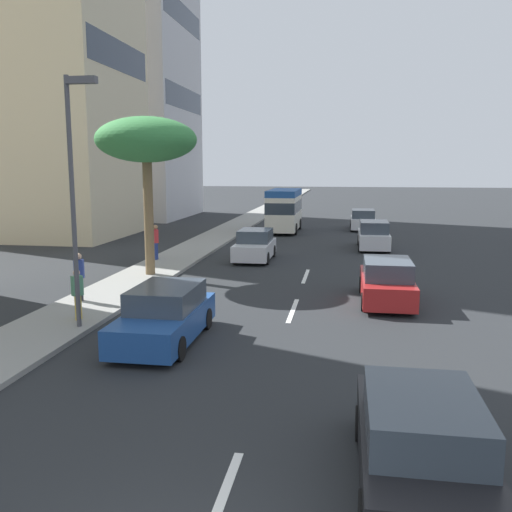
{
  "coord_description": "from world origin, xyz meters",
  "views": [
    {
      "loc": [
        -4.8,
        -1.72,
        4.93
      ],
      "look_at": [
        16.91,
        1.81,
        1.35
      ],
      "focal_mm": 38.84,
      "sensor_mm": 36.0,
      "label": 1
    }
  ],
  "objects_px": {
    "car_fourth": "(363,220)",
    "palm_tree": "(146,141)",
    "pedestrian_near_lamp": "(79,275)",
    "pedestrian_mid_block": "(156,240)",
    "car_sixth": "(165,316)",
    "pedestrian_by_tree": "(78,292)",
    "car_second": "(374,236)",
    "car_third": "(387,282)",
    "car_lead": "(255,246)",
    "street_lamp": "(75,177)",
    "minibus_seventh": "(284,209)",
    "car_fifth": "(420,443)"
  },
  "relations": [
    {
      "from": "car_fifth",
      "to": "pedestrian_by_tree",
      "type": "distance_m",
      "value": 12.13
    },
    {
      "from": "car_third",
      "to": "palm_tree",
      "type": "xyz_separation_m",
      "value": [
        3.07,
        10.11,
        5.22
      ]
    },
    {
      "from": "pedestrian_near_lamp",
      "to": "car_fourth",
      "type": "bearing_deg",
      "value": 56.78
    },
    {
      "from": "minibus_seventh",
      "to": "street_lamp",
      "type": "distance_m",
      "value": 26.86
    },
    {
      "from": "minibus_seventh",
      "to": "palm_tree",
      "type": "relative_size",
      "value": 0.9
    },
    {
      "from": "car_lead",
      "to": "car_fourth",
      "type": "bearing_deg",
      "value": 158.6
    },
    {
      "from": "car_third",
      "to": "pedestrian_by_tree",
      "type": "xyz_separation_m",
      "value": [
        -4.41,
        9.76,
        0.27
      ]
    },
    {
      "from": "street_lamp",
      "to": "minibus_seventh",
      "type": "bearing_deg",
      "value": -6.81
    },
    {
      "from": "car_second",
      "to": "pedestrian_by_tree",
      "type": "bearing_deg",
      "value": 150.99
    },
    {
      "from": "car_fifth",
      "to": "street_lamp",
      "type": "bearing_deg",
      "value": 52.4
    },
    {
      "from": "pedestrian_near_lamp",
      "to": "pedestrian_mid_block",
      "type": "distance_m",
      "value": 8.99
    },
    {
      "from": "car_fifth",
      "to": "car_fourth",
      "type": "bearing_deg",
      "value": -0.19
    },
    {
      "from": "car_sixth",
      "to": "street_lamp",
      "type": "bearing_deg",
      "value": -100.66
    },
    {
      "from": "car_second",
      "to": "pedestrian_near_lamp",
      "type": "distance_m",
      "value": 19.09
    },
    {
      "from": "pedestrian_near_lamp",
      "to": "pedestrian_by_tree",
      "type": "distance_m",
      "value": 2.54
    },
    {
      "from": "car_sixth",
      "to": "minibus_seventh",
      "type": "distance_m",
      "value": 27.06
    },
    {
      "from": "car_sixth",
      "to": "pedestrian_mid_block",
      "type": "bearing_deg",
      "value": -159.58
    },
    {
      "from": "car_fifth",
      "to": "pedestrian_by_tree",
      "type": "height_order",
      "value": "pedestrian_by_tree"
    },
    {
      "from": "pedestrian_near_lamp",
      "to": "palm_tree",
      "type": "height_order",
      "value": "palm_tree"
    },
    {
      "from": "car_second",
      "to": "pedestrian_near_lamp",
      "type": "relative_size",
      "value": 2.62
    },
    {
      "from": "car_third",
      "to": "street_lamp",
      "type": "bearing_deg",
      "value": 118.77
    },
    {
      "from": "car_fourth",
      "to": "palm_tree",
      "type": "relative_size",
      "value": 0.67
    },
    {
      "from": "car_lead",
      "to": "pedestrian_by_tree",
      "type": "xyz_separation_m",
      "value": [
        -12.81,
        3.52,
        0.27
      ]
    },
    {
      "from": "car_fifth",
      "to": "car_sixth",
      "type": "relative_size",
      "value": 0.95
    },
    {
      "from": "pedestrian_mid_block",
      "to": "pedestrian_by_tree",
      "type": "xyz_separation_m",
      "value": [
        -11.28,
        -1.4,
        -0.12
      ]
    },
    {
      "from": "car_fourth",
      "to": "street_lamp",
      "type": "xyz_separation_m",
      "value": [
        -28.93,
        9.1,
        3.87
      ]
    },
    {
      "from": "car_second",
      "to": "car_third",
      "type": "relative_size",
      "value": 1.0
    },
    {
      "from": "car_lead",
      "to": "car_second",
      "type": "height_order",
      "value": "car_second"
    },
    {
      "from": "car_second",
      "to": "pedestrian_near_lamp",
      "type": "height_order",
      "value": "pedestrian_near_lamp"
    },
    {
      "from": "car_second",
      "to": "car_sixth",
      "type": "bearing_deg",
      "value": 160.76
    },
    {
      "from": "car_second",
      "to": "street_lamp",
      "type": "height_order",
      "value": "street_lamp"
    },
    {
      "from": "pedestrian_mid_block",
      "to": "car_third",
      "type": "bearing_deg",
      "value": -152.77
    },
    {
      "from": "pedestrian_by_tree",
      "to": "pedestrian_mid_block",
      "type": "bearing_deg",
      "value": 46.65
    },
    {
      "from": "car_sixth",
      "to": "pedestrian_mid_block",
      "type": "distance_m",
      "value": 13.34
    },
    {
      "from": "car_lead",
      "to": "car_sixth",
      "type": "xyz_separation_m",
      "value": [
        -14.02,
        0.27,
        -0.01
      ]
    },
    {
      "from": "car_lead",
      "to": "car_fourth",
      "type": "xyz_separation_m",
      "value": [
        15.43,
        -6.05,
        -0.01
      ]
    },
    {
      "from": "pedestrian_mid_block",
      "to": "car_fifth",
      "type": "bearing_deg",
      "value": 178.69
    },
    {
      "from": "pedestrian_mid_block",
      "to": "car_second",
      "type": "bearing_deg",
      "value": -90.89
    },
    {
      "from": "pedestrian_by_tree",
      "to": "palm_tree",
      "type": "bearing_deg",
      "value": 42.26
    },
    {
      "from": "pedestrian_by_tree",
      "to": "street_lamp",
      "type": "xyz_separation_m",
      "value": [
        -0.69,
        -0.47,
        3.59
      ]
    },
    {
      "from": "car_lead",
      "to": "car_second",
      "type": "bearing_deg",
      "value": 128.44
    },
    {
      "from": "car_fourth",
      "to": "car_fifth",
      "type": "height_order",
      "value": "car_fourth"
    },
    {
      "from": "car_sixth",
      "to": "pedestrian_by_tree",
      "type": "bearing_deg",
      "value": -110.51
    },
    {
      "from": "car_fourth",
      "to": "pedestrian_near_lamp",
      "type": "bearing_deg",
      "value": 157.67
    },
    {
      "from": "pedestrian_near_lamp",
      "to": "palm_tree",
      "type": "xyz_separation_m",
      "value": [
        5.19,
        -0.74,
        4.87
      ]
    },
    {
      "from": "car_third",
      "to": "street_lamp",
      "type": "relative_size",
      "value": 0.62
    },
    {
      "from": "car_lead",
      "to": "car_sixth",
      "type": "distance_m",
      "value": 14.03
    },
    {
      "from": "car_fifth",
      "to": "pedestrian_mid_block",
      "type": "distance_m",
      "value": 21.78
    },
    {
      "from": "street_lamp",
      "to": "pedestrian_mid_block",
      "type": "bearing_deg",
      "value": 8.85
    },
    {
      "from": "pedestrian_by_tree",
      "to": "car_second",
      "type": "bearing_deg",
      "value": 10.57
    }
  ]
}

